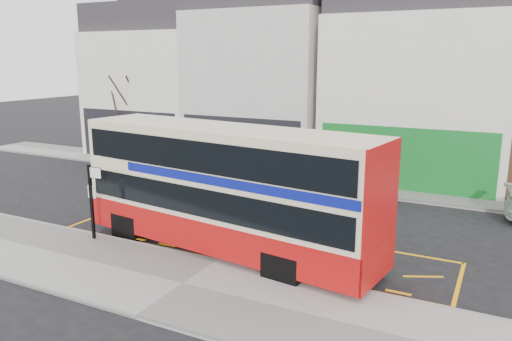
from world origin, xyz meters
The scene contains 14 objects.
ground centered at (0.00, 0.00, 0.00)m, with size 120.00×120.00×0.00m, color black.
pavement centered at (0.00, -2.30, 0.07)m, with size 40.00×4.00×0.15m, color gray.
kerb centered at (0.00, -0.38, 0.07)m, with size 40.00×0.15×0.15m, color gray.
far_pavement centered at (0.00, 11.00, 0.07)m, with size 50.00×3.00×0.15m, color gray.
road_markings centered at (0.00, 1.60, 0.01)m, with size 14.00×3.40×0.01m, color #FFA50D, non-canonical shape.
terrace_far_left centered at (-13.50, 14.99, 4.82)m, with size 8.00×8.01×10.80m.
terrace_left centered at (-5.50, 14.99, 5.32)m, with size 8.00×8.01×11.80m.
terrace_green_shop centered at (3.50, 14.99, 5.07)m, with size 9.00×8.01×11.30m.
double_decker_bus centered at (-0.21, 0.60, 2.24)m, with size 10.89×3.81×4.26m.
bus_stop_post centered at (-4.85, -0.74, 1.78)m, with size 0.67×0.13×2.69m.
car_silver centered at (-8.42, 9.08, 0.74)m, with size 1.74×4.33×1.47m, color #ABABB0.
car_grey centered at (1.61, 8.72, 0.62)m, with size 1.31×3.76×1.24m, color #45474D.
street_tree_left centered at (-14.05, 11.61, 4.68)m, with size 3.18×3.18×6.86m.
street_tree_right centered at (6.29, 12.13, 3.53)m, with size 2.40×2.40×5.18m.
Camera 1 is at (7.83, -13.05, 6.42)m, focal length 35.00 mm.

